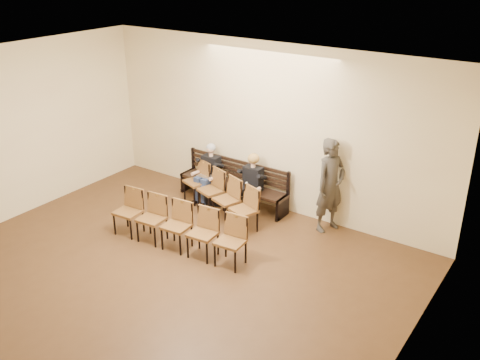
% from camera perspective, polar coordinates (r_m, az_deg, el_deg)
% --- Properties ---
extents(ground, '(10.00, 10.00, 0.00)m').
position_cam_1_polar(ground, '(8.51, -15.95, -14.78)').
color(ground, '#53351C').
rests_on(ground, ground).
extents(room_walls, '(8.02, 10.01, 3.51)m').
position_cam_1_polar(room_walls, '(7.72, -13.63, 3.07)').
color(room_walls, '#F9EAB2').
rests_on(room_walls, ground).
extents(bench, '(2.60, 0.90, 0.45)m').
position_cam_1_polar(bench, '(11.67, -0.79, -1.39)').
color(bench, black).
rests_on(bench, ground).
extents(seated_man, '(0.50, 0.69, 1.19)m').
position_cam_1_polar(seated_man, '(11.74, -3.36, 0.70)').
color(seated_man, black).
rests_on(seated_man, ground).
extents(seated_woman, '(0.49, 0.68, 1.14)m').
position_cam_1_polar(seated_woman, '(11.16, 1.11, -0.66)').
color(seated_woman, black).
rests_on(seated_woman, ground).
extents(laptop, '(0.36, 0.30, 0.24)m').
position_cam_1_polar(laptop, '(11.66, -3.71, 0.39)').
color(laptop, silver).
rests_on(laptop, bench).
extents(water_bottle, '(0.08, 0.08, 0.23)m').
position_cam_1_polar(water_bottle, '(10.89, 0.71, -1.35)').
color(water_bottle, silver).
rests_on(water_bottle, bench).
extents(bag, '(0.49, 0.43, 0.30)m').
position_cam_1_polar(bag, '(11.65, -2.53, -1.86)').
color(bag, black).
rests_on(bag, ground).
extents(passerby, '(0.76, 0.92, 2.17)m').
position_cam_1_polar(passerby, '(10.38, 9.67, 0.14)').
color(passerby, '#3B3630').
rests_on(passerby, ground).
extents(chair_row_front, '(2.23, 1.16, 0.90)m').
position_cam_1_polar(chair_row_front, '(11.05, -2.31, -1.64)').
color(chair_row_front, brown).
rests_on(chair_row_front, ground).
extents(chair_row_back, '(2.81, 0.72, 0.90)m').
position_cam_1_polar(chair_row_back, '(9.90, -6.80, -4.94)').
color(chair_row_back, brown).
rests_on(chair_row_back, ground).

